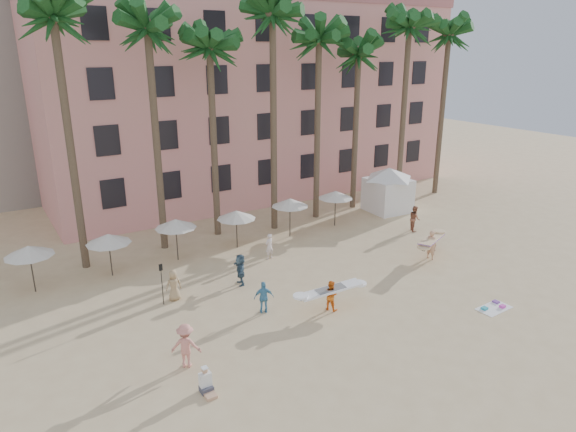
# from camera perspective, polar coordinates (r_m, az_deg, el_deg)

# --- Properties ---
(ground) EXTENTS (120.00, 120.00, 0.00)m
(ground) POSITION_cam_1_polar(r_m,az_deg,el_deg) (24.76, 9.93, -12.12)
(ground) COLOR #D1B789
(ground) RESTS_ON ground
(pink_hotel) EXTENTS (35.00, 14.00, 16.00)m
(pink_hotel) POSITION_cam_1_polar(r_m,az_deg,el_deg) (47.12, -4.61, 12.83)
(pink_hotel) COLOR #D98F84
(pink_hotel) RESTS_ON ground
(palm_row) EXTENTS (44.40, 5.40, 16.30)m
(palm_row) POSITION_cam_1_polar(r_m,az_deg,el_deg) (34.17, -5.97, 19.10)
(palm_row) COLOR brown
(palm_row) RESTS_ON ground
(umbrella_row) EXTENTS (22.50, 2.70, 2.73)m
(umbrella_row) POSITION_cam_1_polar(r_m,az_deg,el_deg) (32.06, -8.98, -0.30)
(umbrella_row) COLOR #332B23
(umbrella_row) RESTS_ON ground
(cabana) EXTENTS (4.74, 4.74, 3.50)m
(cabana) POSITION_cam_1_polar(r_m,az_deg,el_deg) (41.09, 11.08, 3.33)
(cabana) COLOR white
(cabana) RESTS_ON ground
(beach_towel) EXTENTS (1.84, 1.08, 0.14)m
(beach_towel) POSITION_cam_1_polar(r_m,az_deg,el_deg) (28.02, 21.92, -9.38)
(beach_towel) COLOR white
(beach_towel) RESTS_ON ground
(carrier_yellow) EXTENTS (3.23, 2.13, 1.84)m
(carrier_yellow) POSITION_cam_1_polar(r_m,az_deg,el_deg) (32.56, 15.65, -2.90)
(carrier_yellow) COLOR tan
(carrier_yellow) RESTS_ON ground
(carrier_white) EXTENTS (3.36, 1.16, 1.55)m
(carrier_white) POSITION_cam_1_polar(r_m,az_deg,el_deg) (25.62, 4.75, -8.61)
(carrier_white) COLOR orange
(carrier_white) RESTS_ON ground
(beachgoers) EXTENTS (20.98, 8.82, 1.90)m
(beachgoers) POSITION_cam_1_polar(r_m,az_deg,el_deg) (27.38, -2.13, -6.64)
(beachgoers) COLOR tan
(beachgoers) RESTS_ON ground
(paddle) EXTENTS (0.18, 0.04, 2.23)m
(paddle) POSITION_cam_1_polar(r_m,az_deg,el_deg) (26.50, -13.86, -6.83)
(paddle) COLOR black
(paddle) RESTS_ON ground
(seated_man) EXTENTS (0.46, 0.80, 1.05)m
(seated_man) POSITION_cam_1_polar(r_m,az_deg,el_deg) (20.52, -9.06, -17.95)
(seated_man) COLOR #3F3F4C
(seated_man) RESTS_ON ground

